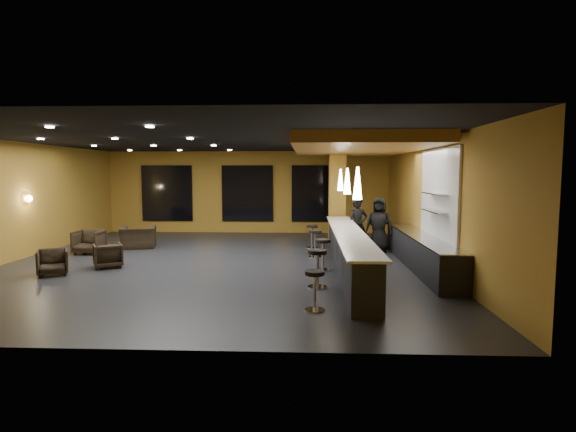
{
  "coord_description": "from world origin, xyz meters",
  "views": [
    {
      "loc": [
        2.57,
        -12.73,
        2.57
      ],
      "look_at": [
        2.0,
        0.5,
        1.3
      ],
      "focal_mm": 28.0,
      "sensor_mm": 36.0,
      "label": 1
    }
  ],
  "objects_px": {
    "bar_stool_3": "(315,240)",
    "bar_stool_4": "(312,233)",
    "column": "(337,196)",
    "staff_a": "(358,225)",
    "armchair_a": "(53,262)",
    "armchair_c": "(89,242)",
    "staff_b": "(379,225)",
    "staff_c": "(379,225)",
    "armchair_b": "(108,255)",
    "pendant_0": "(358,183)",
    "bar_stool_2": "(323,251)",
    "pendant_1": "(347,181)",
    "bar_counter": "(348,252)",
    "armchair_d": "(138,237)",
    "prep_counter": "(420,252)",
    "bar_stool_1": "(317,264)",
    "bar_stool_0": "(315,285)",
    "pendant_2": "(340,180)"
  },
  "relations": [
    {
      "from": "bar_stool_3",
      "to": "bar_stool_4",
      "type": "relative_size",
      "value": 1.04
    },
    {
      "from": "column",
      "to": "staff_a",
      "type": "relative_size",
      "value": 2.0
    },
    {
      "from": "armchair_a",
      "to": "armchair_c",
      "type": "relative_size",
      "value": 0.86
    },
    {
      "from": "staff_b",
      "to": "staff_c",
      "type": "xyz_separation_m",
      "value": [
        -0.07,
        -0.38,
        0.06
      ]
    },
    {
      "from": "staff_c",
      "to": "armchair_b",
      "type": "relative_size",
      "value": 2.47
    },
    {
      "from": "pendant_0",
      "to": "staff_c",
      "type": "bearing_deg",
      "value": 75.41
    },
    {
      "from": "staff_c",
      "to": "staff_a",
      "type": "bearing_deg",
      "value": -174.99
    },
    {
      "from": "armchair_a",
      "to": "bar_stool_2",
      "type": "distance_m",
      "value": 6.9
    },
    {
      "from": "pendant_1",
      "to": "bar_stool_4",
      "type": "bearing_deg",
      "value": 106.75
    },
    {
      "from": "pendant_1",
      "to": "staff_a",
      "type": "xyz_separation_m",
      "value": [
        0.59,
        2.46,
        -1.48
      ]
    },
    {
      "from": "bar_counter",
      "to": "staff_a",
      "type": "distance_m",
      "value": 3.04
    },
    {
      "from": "armchair_a",
      "to": "bar_stool_4",
      "type": "distance_m",
      "value": 7.91
    },
    {
      "from": "armchair_d",
      "to": "bar_stool_4",
      "type": "distance_m",
      "value": 5.97
    },
    {
      "from": "prep_counter",
      "to": "staff_b",
      "type": "relative_size",
      "value": 3.57
    },
    {
      "from": "armchair_a",
      "to": "bar_stool_1",
      "type": "bearing_deg",
      "value": -36.26
    },
    {
      "from": "staff_c",
      "to": "bar_stool_0",
      "type": "height_order",
      "value": "staff_c"
    },
    {
      "from": "pendant_2",
      "to": "bar_stool_0",
      "type": "height_order",
      "value": "pendant_2"
    },
    {
      "from": "prep_counter",
      "to": "pendant_0",
      "type": "distance_m",
      "value": 3.73
    },
    {
      "from": "pendant_1",
      "to": "bar_stool_1",
      "type": "relative_size",
      "value": 0.81
    },
    {
      "from": "armchair_a",
      "to": "bar_stool_1",
      "type": "relative_size",
      "value": 0.83
    },
    {
      "from": "staff_b",
      "to": "bar_stool_4",
      "type": "height_order",
      "value": "staff_b"
    },
    {
      "from": "armchair_c",
      "to": "bar_stool_1",
      "type": "xyz_separation_m",
      "value": [
        7.2,
        -3.99,
        0.17
      ]
    },
    {
      "from": "staff_b",
      "to": "bar_stool_1",
      "type": "bearing_deg",
      "value": -96.94
    },
    {
      "from": "staff_c",
      "to": "bar_stool_1",
      "type": "height_order",
      "value": "staff_c"
    },
    {
      "from": "prep_counter",
      "to": "bar_stool_1",
      "type": "bearing_deg",
      "value": -140.7
    },
    {
      "from": "bar_stool_3",
      "to": "bar_stool_4",
      "type": "xyz_separation_m",
      "value": [
        -0.08,
        1.67,
        -0.02
      ]
    },
    {
      "from": "armchair_b",
      "to": "bar_stool_4",
      "type": "bearing_deg",
      "value": -179.37
    },
    {
      "from": "pendant_0",
      "to": "armchair_a",
      "type": "bearing_deg",
      "value": 171.16
    },
    {
      "from": "staff_b",
      "to": "armchair_d",
      "type": "distance_m",
      "value": 8.2
    },
    {
      "from": "armchair_d",
      "to": "bar_stool_0",
      "type": "height_order",
      "value": "bar_stool_0"
    },
    {
      "from": "column",
      "to": "armchair_c",
      "type": "bearing_deg",
      "value": -163.14
    },
    {
      "from": "armchair_c",
      "to": "bar_stool_2",
      "type": "relative_size",
      "value": 1.0
    },
    {
      "from": "armchair_a",
      "to": "armchair_d",
      "type": "bearing_deg",
      "value": 53.57
    },
    {
      "from": "armchair_b",
      "to": "bar_stool_1",
      "type": "distance_m",
      "value": 6.0
    },
    {
      "from": "pendant_1",
      "to": "bar_stool_3",
      "type": "xyz_separation_m",
      "value": [
        -0.83,
        1.35,
        -1.82
      ]
    },
    {
      "from": "pendant_1",
      "to": "armchair_d",
      "type": "distance_m",
      "value": 7.68
    },
    {
      "from": "armchair_d",
      "to": "column",
      "type": "bearing_deg",
      "value": 176.66
    },
    {
      "from": "bar_stool_1",
      "to": "bar_stool_3",
      "type": "bearing_deg",
      "value": 89.69
    },
    {
      "from": "column",
      "to": "bar_stool_3",
      "type": "bearing_deg",
      "value": -106.76
    },
    {
      "from": "staff_c",
      "to": "armchair_d",
      "type": "distance_m",
      "value": 8.16
    },
    {
      "from": "pendant_0",
      "to": "bar_stool_4",
      "type": "bearing_deg",
      "value": 99.36
    },
    {
      "from": "staff_b",
      "to": "armchair_c",
      "type": "relative_size",
      "value": 2.02
    },
    {
      "from": "column",
      "to": "armchair_b",
      "type": "distance_m",
      "value": 8.03
    },
    {
      "from": "column",
      "to": "bar_stool_2",
      "type": "distance_m",
      "value": 4.82
    },
    {
      "from": "armchair_d",
      "to": "bar_stool_3",
      "type": "distance_m",
      "value": 6.22
    },
    {
      "from": "pendant_0",
      "to": "bar_stool_0",
      "type": "bearing_deg",
      "value": -121.48
    },
    {
      "from": "staff_a",
      "to": "armchair_c",
      "type": "xyz_separation_m",
      "value": [
        -8.63,
        -0.8,
        -0.5
      ]
    },
    {
      "from": "armchair_a",
      "to": "bar_stool_0",
      "type": "relative_size",
      "value": 0.95
    },
    {
      "from": "pendant_0",
      "to": "armchair_b",
      "type": "bearing_deg",
      "value": 161.95
    },
    {
      "from": "bar_stool_2",
      "to": "bar_stool_4",
      "type": "bearing_deg",
      "value": 94.01
    }
  ]
}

